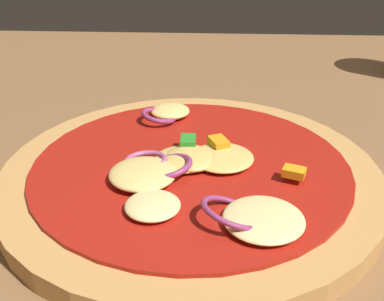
% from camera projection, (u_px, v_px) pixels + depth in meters
% --- Properties ---
extents(dining_table, '(1.41, 0.98, 0.03)m').
position_uv_depth(dining_table, '(204.00, 191.00, 0.38)').
color(dining_table, brown).
rests_on(dining_table, ground).
extents(pizza, '(0.29, 0.29, 0.03)m').
position_uv_depth(pizza, '(190.00, 174.00, 0.36)').
color(pizza, tan).
rests_on(pizza, dining_table).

